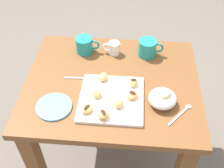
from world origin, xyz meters
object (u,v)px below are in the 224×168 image
beignet_2 (133,83)px  coffee_mug_teal_right (148,48)px  beignet_6 (132,95)px  dining_table (112,102)px  pastry_plate_square (111,99)px  beignet_4 (103,77)px  coffee_mug_teal_left (85,45)px  saucer_sky_left (54,107)px  beignet_5 (97,93)px  beignet_1 (118,103)px  beignet_3 (87,109)px  ice_cream_bowl (163,98)px  beignet_0 (103,115)px  cream_pitcher_white (114,48)px

beignet_2 → coffee_mug_teal_right: bearing=75.1°
beignet_2 → beignet_6: bearing=-92.0°
dining_table → pastry_plate_square: 0.20m
beignet_4 → coffee_mug_teal_right: bearing=46.6°
coffee_mug_teal_left → saucer_sky_left: size_ratio=0.83×
pastry_plate_square → saucer_sky_left: bearing=-165.6°
beignet_4 → pastry_plate_square: bearing=-66.9°
coffee_mug_teal_right → beignet_6: bearing=-101.9°
beignet_6 → beignet_5: bearing=-179.3°
beignet_1 → beignet_5: beignet_1 is taller
beignet_2 → beignet_3: size_ratio=0.90×
beignet_4 → beignet_2: bearing=-10.7°
beignet_2 → beignet_1: bearing=-114.5°
coffee_mug_teal_left → ice_cream_bowl: bearing=-40.6°
beignet_0 → beignet_1: size_ratio=1.11×
pastry_plate_square → beignet_6: beignet_6 is taller
pastry_plate_square → coffee_mug_teal_right: bearing=64.3°
pastry_plate_square → beignet_2: beignet_2 is taller
cream_pitcher_white → beignet_0: size_ratio=2.02×
saucer_sky_left → beignet_3: (0.16, -0.02, 0.03)m
saucer_sky_left → beignet_6: beignet_6 is taller
ice_cream_bowl → beignet_1: 0.20m
dining_table → beignet_0: beignet_0 is taller
beignet_0 → beignet_6: 0.17m
cream_pitcher_white → beignet_2: bearing=-65.8°
pastry_plate_square → beignet_0: beignet_0 is taller
beignet_0 → beignet_5: 0.13m
dining_table → beignet_6: beignet_6 is taller
dining_table → ice_cream_bowl: bearing=-27.6°
dining_table → beignet_1: bearing=-76.0°
coffee_mug_teal_left → beignet_5: size_ratio=2.70×
saucer_sky_left → beignet_6: (0.35, 0.07, 0.03)m
ice_cream_bowl → dining_table: bearing=152.4°
beignet_4 → beignet_5: same height
beignet_1 → beignet_6: beignet_1 is taller
pastry_plate_square → beignet_1: bearing=-53.1°
dining_table → beignet_2: (0.11, -0.03, 0.19)m
pastry_plate_square → beignet_1: size_ratio=6.29×
beignet_0 → beignet_2: beignet_2 is taller
coffee_mug_teal_left → beignet_1: (0.21, -0.40, -0.01)m
coffee_mug_teal_left → beignet_3: coffee_mug_teal_left is taller
beignet_1 → beignet_3: bearing=-163.2°
saucer_sky_left → beignet_4: (0.21, 0.18, 0.03)m
beignet_3 → beignet_5: size_ratio=1.10×
ice_cream_bowl → pastry_plate_square: bearing=179.5°
coffee_mug_teal_left → saucer_sky_left: 0.42m
beignet_5 → beignet_2: bearing=26.5°
beignet_2 → cream_pitcher_white: bearing=114.2°
ice_cream_bowl → beignet_4: bearing=157.0°
ice_cream_bowl → saucer_sky_left: size_ratio=0.78×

